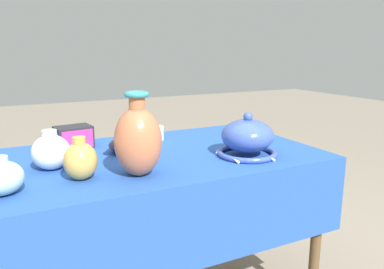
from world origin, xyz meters
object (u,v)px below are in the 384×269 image
object	(u,v)px
vase_tall_bulbous	(138,140)
jar_round_celadon	(1,178)
bowl_shallow_charcoal	(128,145)
vase_dome_bell	(247,139)
jar_round_porcelain	(51,152)
jar_round_ochre	(80,160)
mosaic_tile_box	(74,137)
pot_squat_ivory	(149,133)

from	to	relation	value
vase_tall_bulbous	jar_round_celadon	distance (m)	0.42
jar_round_celadon	bowl_shallow_charcoal	bearing A→B (deg)	30.70
vase_dome_bell	bowl_shallow_charcoal	bearing A→B (deg)	147.66
jar_round_porcelain	jar_round_ochre	distance (m)	0.17
vase_tall_bulbous	vase_dome_bell	world-z (taller)	vase_tall_bulbous
jar_round_ochre	bowl_shallow_charcoal	distance (m)	0.34
vase_dome_bell	jar_round_ochre	distance (m)	0.64
mosaic_tile_box	jar_round_ochre	xyz separation A→B (m)	(-0.05, -0.42, 0.02)
jar_round_celadon	jar_round_porcelain	world-z (taller)	jar_round_porcelain
jar_round_ochre	vase_dome_bell	bearing A→B (deg)	-1.09
jar_round_porcelain	jar_round_ochre	xyz separation A→B (m)	(0.07, -0.16, 0.00)
jar_round_ochre	jar_round_celadon	bearing A→B (deg)	-172.44
pot_squat_ivory	jar_round_ochre	bearing A→B (deg)	-132.77
jar_round_celadon	jar_round_ochre	world-z (taller)	jar_round_ochre
vase_dome_bell	mosaic_tile_box	distance (m)	0.74
vase_tall_bulbous	pot_squat_ivory	size ratio (longest dim) A/B	2.02
pot_squat_ivory	bowl_shallow_charcoal	world-z (taller)	bowl_shallow_charcoal
jar_round_ochre	mosaic_tile_box	bearing A→B (deg)	83.48
vase_tall_bulbous	bowl_shallow_charcoal	bearing A→B (deg)	79.79
vase_dome_bell	vase_tall_bulbous	bearing A→B (deg)	-176.00
jar_round_celadon	pot_squat_ivory	bearing A→B (deg)	36.00
jar_round_celadon	bowl_shallow_charcoal	world-z (taller)	jar_round_celadon
pot_squat_ivory	vase_tall_bulbous	bearing A→B (deg)	-113.87
vase_dome_bell	jar_round_celadon	xyz separation A→B (m)	(-0.87, -0.02, -0.02)
vase_tall_bulbous	mosaic_tile_box	xyz separation A→B (m)	(-0.13, 0.47, -0.07)
jar_round_celadon	jar_round_porcelain	distance (m)	0.25
vase_tall_bulbous	jar_round_porcelain	world-z (taller)	vase_tall_bulbous
mosaic_tile_box	jar_round_celadon	distance (m)	0.53
jar_round_porcelain	jar_round_celadon	bearing A→B (deg)	-130.28
jar_round_ochre	jar_round_porcelain	bearing A→B (deg)	114.87
mosaic_tile_box	jar_round_ochre	size ratio (longest dim) A/B	1.12
pot_squat_ivory	jar_round_ochre	world-z (taller)	jar_round_ochre
jar_round_porcelain	bowl_shallow_charcoal	bearing A→B (deg)	16.23
mosaic_tile_box	pot_squat_ivory	distance (m)	0.34
vase_dome_bell	pot_squat_ivory	xyz separation A→B (m)	(-0.26, 0.43, -0.04)
vase_tall_bulbous	jar_round_porcelain	xyz separation A→B (m)	(-0.26, 0.20, -0.06)
pot_squat_ivory	bowl_shallow_charcoal	distance (m)	0.23
mosaic_tile_box	jar_round_celadon	xyz separation A→B (m)	(-0.28, -0.45, 0.00)
vase_tall_bulbous	mosaic_tile_box	size ratio (longest dim) A/B	1.76
vase_tall_bulbous	vase_dome_bell	xyz separation A→B (m)	(0.46, 0.03, -0.05)
jar_round_porcelain	bowl_shallow_charcoal	distance (m)	0.32
vase_dome_bell	bowl_shallow_charcoal	distance (m)	0.48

